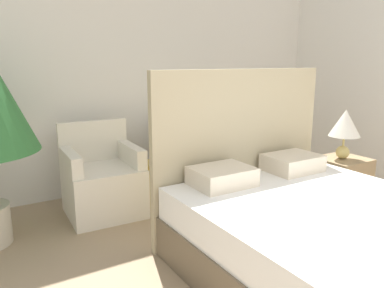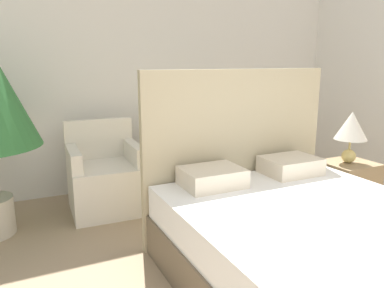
% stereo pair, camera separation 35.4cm
% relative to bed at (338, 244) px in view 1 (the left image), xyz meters
% --- Properties ---
extents(wall_back, '(10.00, 0.06, 2.90)m').
position_rel_bed_xyz_m(wall_back, '(-0.12, 2.69, 1.14)').
color(wall_back, white).
rests_on(wall_back, ground_plane).
extents(bed, '(1.70, 2.26, 1.42)m').
position_rel_bed_xyz_m(bed, '(0.00, 0.00, 0.00)').
color(bed, brown).
rests_on(bed, ground_plane).
extents(armchair_near_window_left, '(0.72, 0.69, 0.89)m').
position_rel_bed_xyz_m(armchair_near_window_left, '(-0.91, 2.02, -0.01)').
color(armchair_near_window_left, silver).
rests_on(armchair_near_window_left, ground_plane).
extents(armchair_near_window_right, '(0.76, 0.73, 0.89)m').
position_rel_bed_xyz_m(armchair_near_window_right, '(0.17, 2.02, -0.01)').
color(armchair_near_window_right, silver).
rests_on(armchair_near_window_right, ground_plane).
extents(nightstand, '(0.45, 0.41, 0.56)m').
position_rel_bed_xyz_m(nightstand, '(1.11, 0.82, -0.03)').
color(nightstand, '#937A56').
rests_on(nightstand, ground_plane).
extents(table_lamp, '(0.29, 0.29, 0.48)m').
position_rel_bed_xyz_m(table_lamp, '(1.09, 0.82, 0.57)').
color(table_lamp, tan).
rests_on(table_lamp, nightstand).
extents(side_table, '(0.30, 0.30, 0.45)m').
position_rel_bed_xyz_m(side_table, '(-0.37, 2.02, -0.09)').
color(side_table, gold).
rests_on(side_table, ground_plane).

